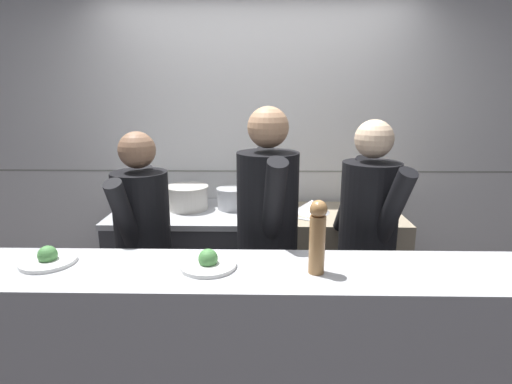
% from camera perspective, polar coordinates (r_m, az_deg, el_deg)
% --- Properties ---
extents(wall_back_tiled, '(8.00, 0.06, 2.60)m').
position_cam_1_polar(wall_back_tiled, '(3.32, 0.22, 5.65)').
color(wall_back_tiled, white).
rests_on(wall_back_tiled, ground_plane).
extents(oven_range, '(1.07, 0.71, 0.92)m').
position_cam_1_polar(oven_range, '(3.23, -9.83, -10.42)').
color(oven_range, '#38383D').
rests_on(oven_range, ground_plane).
extents(prep_counter, '(1.06, 0.65, 0.90)m').
position_cam_1_polar(prep_counter, '(3.21, 10.17, -10.74)').
color(prep_counter, gray).
rests_on(prep_counter, ground_plane).
extents(pass_counter, '(2.99, 0.45, 1.03)m').
position_cam_1_polar(pass_counter, '(2.05, -0.43, -24.33)').
color(pass_counter, '#B7BABF').
rests_on(pass_counter, ground_plane).
extents(stock_pot, '(0.31, 0.31, 0.16)m').
position_cam_1_polar(stock_pot, '(3.09, -16.82, -1.20)').
color(stock_pot, beige).
rests_on(stock_pot, oven_range).
extents(sauce_pot, '(0.32, 0.32, 0.18)m').
position_cam_1_polar(sauce_pot, '(3.08, -9.74, -0.68)').
color(sauce_pot, beige).
rests_on(sauce_pot, oven_range).
extents(braising_pot, '(0.23, 0.23, 0.16)m').
position_cam_1_polar(braising_pot, '(3.05, -3.47, -0.83)').
color(braising_pot, '#B7BABF').
rests_on(braising_pot, oven_range).
extents(mixing_bowl_steel, '(0.27, 0.27, 0.10)m').
position_cam_1_polar(mixing_bowl_steel, '(3.05, 8.02, -1.97)').
color(mixing_bowl_steel, '#B7BABF').
rests_on(mixing_bowl_steel, prep_counter).
extents(chefs_knife, '(0.37, 0.21, 0.02)m').
position_cam_1_polar(chefs_knife, '(2.93, 3.84, -3.36)').
color(chefs_knife, '#B7BABF').
rests_on(chefs_knife, prep_counter).
extents(plated_dish_main, '(0.24, 0.24, 0.09)m').
position_cam_1_polar(plated_dish_main, '(2.05, -27.57, -8.48)').
color(plated_dish_main, white).
rests_on(plated_dish_main, pass_counter).
extents(plated_dish_appetiser, '(0.25, 0.25, 0.09)m').
position_cam_1_polar(plated_dish_appetiser, '(1.80, -6.85, -10.00)').
color(plated_dish_appetiser, white).
rests_on(plated_dish_appetiser, pass_counter).
extents(pepper_mill, '(0.07, 0.07, 0.32)m').
position_cam_1_polar(pepper_mill, '(1.70, 8.76, -6.16)').
color(pepper_mill, '#AD7A47').
rests_on(pepper_mill, pass_counter).
extents(chef_head_cook, '(0.36, 0.69, 1.58)m').
position_cam_1_polar(chef_head_cook, '(2.48, -15.69, -7.94)').
color(chef_head_cook, black).
rests_on(chef_head_cook, ground_plane).
extents(chef_sous, '(0.39, 0.75, 1.71)m').
position_cam_1_polar(chef_sous, '(2.33, 1.62, -6.83)').
color(chef_sous, black).
rests_on(chef_sous, ground_plane).
extents(chef_line, '(0.42, 0.71, 1.64)m').
position_cam_1_polar(chef_line, '(2.47, 15.53, -7.14)').
color(chef_line, black).
rests_on(chef_line, ground_plane).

